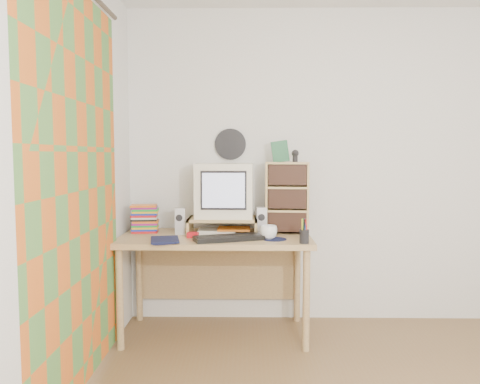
{
  "coord_description": "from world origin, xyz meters",
  "views": [
    {
      "loc": [
        -0.79,
        -2.03,
        1.35
      ],
      "look_at": [
        -0.85,
        1.33,
        1.08
      ],
      "focal_mm": 35.0,
      "sensor_mm": 36.0,
      "label": 1
    }
  ],
  "objects_px": {
    "desk": "(216,252)",
    "cd_rack": "(287,198)",
    "crt_monitor": "(225,190)",
    "diary": "(151,239)",
    "keyboard": "(229,238)",
    "mug": "(268,232)",
    "dvd_stack": "(145,215)"
  },
  "relations": [
    {
      "from": "crt_monitor",
      "to": "keyboard",
      "type": "height_order",
      "value": "crt_monitor"
    },
    {
      "from": "desk",
      "to": "keyboard",
      "type": "height_order",
      "value": "keyboard"
    },
    {
      "from": "cd_rack",
      "to": "crt_monitor",
      "type": "bearing_deg",
      "value": -177.91
    },
    {
      "from": "desk",
      "to": "mug",
      "type": "height_order",
      "value": "mug"
    },
    {
      "from": "crt_monitor",
      "to": "keyboard",
      "type": "xyz_separation_m",
      "value": [
        0.05,
        -0.34,
        -0.31
      ]
    },
    {
      "from": "keyboard",
      "to": "mug",
      "type": "distance_m",
      "value": 0.29
    },
    {
      "from": "crt_monitor",
      "to": "diary",
      "type": "distance_m",
      "value": 0.71
    },
    {
      "from": "crt_monitor",
      "to": "diary",
      "type": "relative_size",
      "value": 1.86
    },
    {
      "from": "cd_rack",
      "to": "diary",
      "type": "xyz_separation_m",
      "value": [
        -0.96,
        -0.39,
        -0.25
      ]
    },
    {
      "from": "crt_monitor",
      "to": "dvd_stack",
      "type": "height_order",
      "value": "crt_monitor"
    },
    {
      "from": "dvd_stack",
      "to": "cd_rack",
      "type": "relative_size",
      "value": 0.51
    },
    {
      "from": "dvd_stack",
      "to": "diary",
      "type": "bearing_deg",
      "value": -78.61
    },
    {
      "from": "keyboard",
      "to": "diary",
      "type": "distance_m",
      "value": 0.54
    },
    {
      "from": "crt_monitor",
      "to": "dvd_stack",
      "type": "xyz_separation_m",
      "value": [
        -0.61,
        -0.01,
        -0.19
      ]
    },
    {
      "from": "dvd_stack",
      "to": "diary",
      "type": "xyz_separation_m",
      "value": [
        0.13,
        -0.41,
        -0.11
      ]
    },
    {
      "from": "crt_monitor",
      "to": "cd_rack",
      "type": "height_order",
      "value": "cd_rack"
    },
    {
      "from": "mug",
      "to": "cd_rack",
      "type": "bearing_deg",
      "value": 59.84
    },
    {
      "from": "cd_rack",
      "to": "mug",
      "type": "distance_m",
      "value": 0.38
    },
    {
      "from": "keyboard",
      "to": "dvd_stack",
      "type": "height_order",
      "value": "dvd_stack"
    },
    {
      "from": "cd_rack",
      "to": "mug",
      "type": "height_order",
      "value": "cd_rack"
    },
    {
      "from": "crt_monitor",
      "to": "keyboard",
      "type": "distance_m",
      "value": 0.46
    },
    {
      "from": "crt_monitor",
      "to": "mug",
      "type": "height_order",
      "value": "crt_monitor"
    },
    {
      "from": "cd_rack",
      "to": "diary",
      "type": "bearing_deg",
      "value": -152.94
    },
    {
      "from": "keyboard",
      "to": "desk",
      "type": "bearing_deg",
      "value": 94.05
    },
    {
      "from": "mug",
      "to": "desk",
      "type": "bearing_deg",
      "value": 152.54
    },
    {
      "from": "desk",
      "to": "diary",
      "type": "distance_m",
      "value": 0.56
    },
    {
      "from": "desk",
      "to": "cd_rack",
      "type": "xyz_separation_m",
      "value": [
        0.54,
        0.06,
        0.41
      ]
    },
    {
      "from": "dvd_stack",
      "to": "cd_rack",
      "type": "xyz_separation_m",
      "value": [
        1.09,
        -0.02,
        0.13
      ]
    },
    {
      "from": "keyboard",
      "to": "diary",
      "type": "xyz_separation_m",
      "value": [
        -0.53,
        -0.08,
        0.01
      ]
    },
    {
      "from": "desk",
      "to": "keyboard",
      "type": "xyz_separation_m",
      "value": [
        0.11,
        -0.25,
        0.15
      ]
    },
    {
      "from": "cd_rack",
      "to": "mug",
      "type": "relative_size",
      "value": 4.38
    },
    {
      "from": "desk",
      "to": "cd_rack",
      "type": "height_order",
      "value": "cd_rack"
    }
  ]
}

